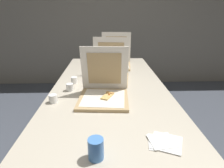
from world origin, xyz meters
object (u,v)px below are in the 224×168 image
at_px(pizza_box_middle, 109,73).
at_px(cup_white_near_left, 53,99).
at_px(cup_white_mid, 74,80).
at_px(pizza_box_front, 104,92).
at_px(pizza_box_back, 115,61).
at_px(cup_white_far, 88,70).
at_px(cup_white_near_center, 70,87).
at_px(napkin_pile, 164,142).
at_px(table, 109,89).
at_px(cup_printed_front, 96,149).

xyz_separation_m(pizza_box_middle, cup_white_near_left, (-0.42, -0.51, -0.03)).
distance_m(pizza_box_middle, cup_white_mid, 0.35).
relative_size(pizza_box_front, pizza_box_back, 0.93).
height_order(pizza_box_middle, cup_white_far, pizza_box_middle).
relative_size(pizza_box_middle, cup_white_mid, 7.01).
bearing_deg(cup_white_near_center, pizza_box_front, -30.41).
height_order(cup_white_mid, napkin_pile, cup_white_mid).
xyz_separation_m(pizza_box_back, cup_white_near_center, (-0.42, -0.77, -0.03)).
height_order(cup_white_near_left, cup_white_near_center, same).
height_order(table, cup_printed_front, cup_printed_front).
height_order(pizza_box_front, pizza_box_back, pizza_box_back).
relative_size(pizza_box_back, cup_white_mid, 7.06).
bearing_deg(pizza_box_front, pizza_box_back, 85.50).
relative_size(cup_white_near_center, cup_white_mid, 1.00).
relative_size(pizza_box_middle, cup_white_near_center, 7.01).
bearing_deg(cup_white_far, napkin_pile, -67.63).
relative_size(cup_white_near_center, cup_white_far, 1.00).
relative_size(table, pizza_box_back, 4.82).
bearing_deg(cup_white_mid, pizza_box_back, 55.32).
xyz_separation_m(cup_white_near_left, cup_printed_front, (0.34, -0.57, 0.02)).
bearing_deg(cup_printed_front, napkin_pile, 15.72).
xyz_separation_m(table, pizza_box_middle, (0.01, 0.15, 0.10)).
distance_m(table, cup_white_near_left, 0.55).
distance_m(cup_white_near_left, napkin_pile, 0.83).
bearing_deg(cup_white_mid, napkin_pile, -56.19).
xyz_separation_m(pizza_box_middle, cup_white_near_center, (-0.34, -0.28, -0.03)).
relative_size(cup_white_far, cup_printed_front, 0.59).
bearing_deg(cup_white_near_left, table, 40.50).
xyz_separation_m(pizza_box_back, cup_white_near_left, (-0.50, -0.99, -0.03)).
distance_m(pizza_box_middle, cup_white_far, 0.31).
relative_size(pizza_box_back, cup_printed_front, 4.15).
bearing_deg(cup_printed_front, table, 85.24).
relative_size(cup_white_mid, cup_white_far, 1.00).
relative_size(pizza_box_front, cup_printed_front, 3.84).
distance_m(cup_white_near_left, cup_white_near_center, 0.24).
bearing_deg(pizza_box_middle, cup_white_near_left, -122.13).
bearing_deg(table, cup_printed_front, -94.76).
bearing_deg(cup_white_far, cup_white_mid, -107.16).
distance_m(pizza_box_back, cup_white_mid, 0.72).
relative_size(cup_white_mid, napkin_pile, 0.30).
xyz_separation_m(table, cup_white_far, (-0.23, 0.35, 0.08)).
xyz_separation_m(cup_white_near_left, napkin_pile, (0.68, -0.48, -0.03)).
xyz_separation_m(cup_white_near_center, cup_printed_front, (0.26, -0.79, 0.02)).
bearing_deg(cup_white_far, cup_white_near_center, -102.42).
distance_m(cup_white_far, cup_printed_front, 1.29).
height_order(pizza_box_middle, napkin_pile, pizza_box_middle).
xyz_separation_m(table, napkin_pile, (0.26, -0.84, 0.05)).
height_order(cup_white_near_left, cup_printed_front, cup_printed_front).
relative_size(pizza_box_front, cup_white_mid, 6.53).
xyz_separation_m(cup_white_near_center, cup_white_mid, (0.01, 0.17, 0.00)).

